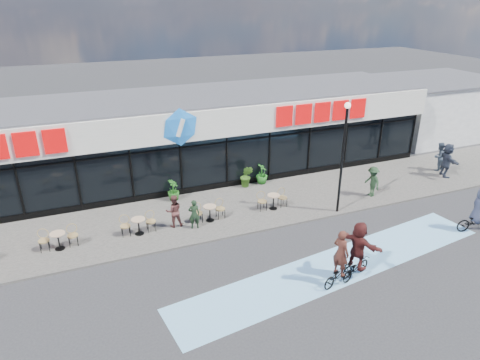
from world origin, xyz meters
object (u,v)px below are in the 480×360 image
object	(u,v)px
lamp_post	(343,150)
cyclist_a	(339,265)
potted_plant_right	(262,174)
pedestrian_c	(439,156)
patron_left	(194,214)
potted_plant_mid	(247,176)
pedestrian_a	(372,181)
cyclist_b	(477,216)
pedestrian_b	(447,160)
patron_right	(174,211)
potted_plant_left	(173,190)

from	to	relation	value
lamp_post	cyclist_a	world-z (taller)	lamp_post
potted_plant_right	pedestrian_c	xyz separation A→B (m)	(10.52, -2.10, 0.30)
patron_left	potted_plant_right	bearing A→B (deg)	-133.47
potted_plant_mid	cyclist_a	size ratio (longest dim) A/B	0.56
patron_left	potted_plant_mid	bearing A→B (deg)	-128.39
pedestrian_a	cyclist_b	size ratio (longest dim) A/B	0.79
pedestrian_b	pedestrian_c	xyz separation A→B (m)	(0.31, 0.88, -0.13)
potted_plant_mid	potted_plant_right	bearing A→B (deg)	7.94
patron_left	pedestrian_c	xyz separation A→B (m)	(15.38, 1.34, 0.16)
pedestrian_c	cyclist_b	xyz separation A→B (m)	(-3.79, -6.04, -0.20)
potted_plant_mid	potted_plant_right	xyz separation A→B (m)	(0.97, 0.14, -0.06)
lamp_post	potted_plant_mid	xyz separation A→B (m)	(-2.97, 4.29, -2.53)
lamp_post	cyclist_b	distance (m)	6.52
patron_left	cyclist_b	xyz separation A→B (m)	(11.59, -4.70, -0.04)
cyclist_b	lamp_post	bearing A→B (deg)	141.95
cyclist_a	patron_right	bearing A→B (deg)	126.19
pedestrian_b	cyclist_b	world-z (taller)	pedestrian_b
potted_plant_mid	cyclist_b	distance (m)	11.11
patron_left	cyclist_a	distance (m)	6.83
pedestrian_b	cyclist_a	distance (m)	12.89
potted_plant_left	pedestrian_c	size ratio (longest dim) A/B	0.63
patron_left	cyclist_b	world-z (taller)	cyclist_b
pedestrian_c	patron_right	bearing A→B (deg)	-11.73
pedestrian_b	cyclist_a	bearing A→B (deg)	140.23
patron_left	patron_right	bearing A→B (deg)	-21.15
potted_plant_left	pedestrian_c	xyz separation A→B (m)	(15.56, -1.84, 0.32)
potted_plant_mid	pedestrian_c	bearing A→B (deg)	-9.68
lamp_post	pedestrian_c	world-z (taller)	lamp_post
patron_right	potted_plant_mid	bearing A→B (deg)	-146.06
patron_left	cyclist_b	distance (m)	12.51
cyclist_b	potted_plant_mid	bearing A→B (deg)	133.92
lamp_post	cyclist_a	distance (m)	6.16
pedestrian_b	pedestrian_c	world-z (taller)	pedestrian_b
patron_right	cyclist_b	bearing A→B (deg)	160.26
pedestrian_a	cyclist_b	world-z (taller)	cyclist_b
potted_plant_mid	potted_plant_right	world-z (taller)	potted_plant_mid
potted_plant_mid	cyclist_a	xyz separation A→B (m)	(-0.13, -9.01, 0.07)
patron_right	pedestrian_a	size ratio (longest dim) A/B	0.95
pedestrian_b	potted_plant_left	bearing A→B (deg)	101.55
lamp_post	pedestrian_b	distance (m)	8.63
potted_plant_left	potted_plant_mid	xyz separation A→B (m)	(4.07, 0.12, 0.08)
patron_right	cyclist_a	size ratio (longest dim) A/B	0.69
pedestrian_c	cyclist_b	bearing A→B (deg)	43.19
patron_left	cyclist_b	bearing A→B (deg)	169.20
pedestrian_a	patron_right	bearing A→B (deg)	-92.92
pedestrian_a	pedestrian_c	bearing A→B (deg)	104.84
cyclist_b	patron_right	bearing A→B (deg)	157.21
patron_right	pedestrian_a	distance (m)	10.27
potted_plant_left	cyclist_b	world-z (taller)	cyclist_b
potted_plant_mid	cyclist_b	bearing A→B (deg)	-46.08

